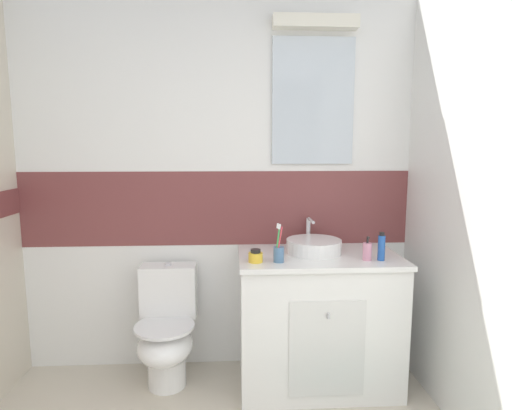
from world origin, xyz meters
TOP-DOWN VIEW (x-y plane):
  - wall_back_tiled at (0.01, 2.45)m, footprint 3.20×0.20m
  - vanity_cabinet at (0.63, 2.11)m, footprint 0.99×0.60m
  - sink_basin at (0.61, 2.15)m, footprint 0.35×0.39m
  - toilet at (-0.32, 2.15)m, footprint 0.37×0.50m
  - toothbrush_cup at (0.37, 1.95)m, footprint 0.06×0.06m
  - soap_dispenser at (0.89, 1.96)m, footprint 0.05×0.05m
  - hair_gel_jar at (0.23, 1.95)m, footprint 0.08×0.08m
  - deodorant_spray_can at (0.97, 1.95)m, footprint 0.04×0.04m

SIDE VIEW (x-z plane):
  - toilet at x=-0.32m, z-range -0.03..0.73m
  - vanity_cabinet at x=0.63m, z-range 0.00..0.85m
  - hair_gel_jar at x=0.23m, z-range 0.85..0.92m
  - sink_basin at x=0.61m, z-range 0.80..1.00m
  - soap_dispenser at x=0.89m, z-range 0.83..0.98m
  - toothbrush_cup at x=0.37m, z-range 0.79..1.02m
  - deodorant_spray_can at x=0.97m, z-range 0.85..1.01m
  - wall_back_tiled at x=0.01m, z-range 0.01..2.51m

